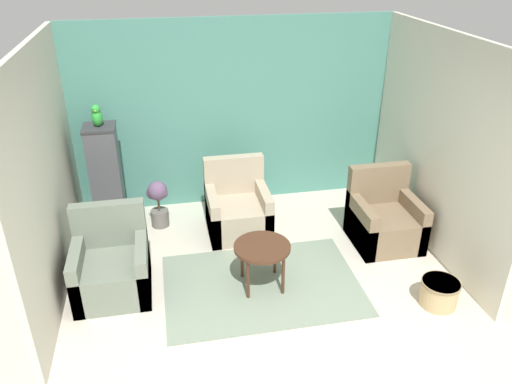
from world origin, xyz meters
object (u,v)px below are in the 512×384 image
Objects in this scene: parrot at (97,116)px; coffee_table at (262,250)px; armchair_middle at (238,210)px; birdcage at (107,181)px; wicker_basket at (439,292)px; potted_plant at (158,201)px; armchair_right at (384,221)px; armchair_left at (112,268)px.

coffee_table is at bearing -44.46° from parrot.
coffee_table is 2.62m from parrot.
armchair_middle is 0.66× the size of birdcage.
parrot reaches higher than coffee_table.
wicker_basket is at bearing -20.84° from coffee_table.
armchair_middle is at bearing -15.51° from parrot.
parrot is (-1.71, 1.68, 1.07)m from coffee_table.
coffee_table is 0.66× the size of armchair_middle.
birdcage is 4.99× the size of parrot.
birdcage is 0.70m from potted_plant.
armchair_middle is at bearing -17.44° from potted_plant.
armchair_right is 1.00× the size of armchair_middle.
armchair_middle is 1.74m from birdcage.
armchair_left is 0.66× the size of birdcage.
armchair_left is at bearing -147.26° from armchair_middle.
armchair_left is 2.31× the size of wicker_basket.
potted_plant is at bearing 142.15° from wicker_basket.
armchair_left is 3.32m from armchair_right.
coffee_table is 1.92m from wicker_basket.
wicker_basket is at bearing -34.04° from birdcage.
armchair_middle is (-1.77, 0.62, 0.00)m from armchair_right.
armchair_left and armchair_right have the same top height.
armchair_right is at bearing -18.68° from potted_plant.
wicker_basket is (3.47, -2.35, -0.51)m from birdcage.
parrot is (-3.40, 1.08, 1.24)m from armchair_right.
coffee_table is 1.81m from armchair_right.
potted_plant reaches higher than coffee_table.
wicker_basket is at bearing -15.04° from armchair_left.
birdcage is 3.48× the size of wicker_basket.
armchair_middle is at bearing -15.43° from birdcage.
potted_plant is at bearing -12.12° from birdcage.
wicker_basket is (1.77, -0.67, -0.32)m from coffee_table.
armchair_left is (-1.61, 0.23, -0.17)m from coffee_table.
wicker_basket is at bearing -34.07° from parrot.
armchair_left is at bearing -111.95° from potted_plant.
armchair_right is 1.44× the size of potted_plant.
parrot is at bearing 164.49° from armchair_middle.
armchair_right reaches higher than coffee_table.
potted_plant is (0.53, 1.31, 0.08)m from armchair_left.
coffee_table is at bearing -54.92° from potted_plant.
parrot reaches higher than potted_plant.
wicker_basket is (0.07, -1.27, -0.14)m from armchair_right.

